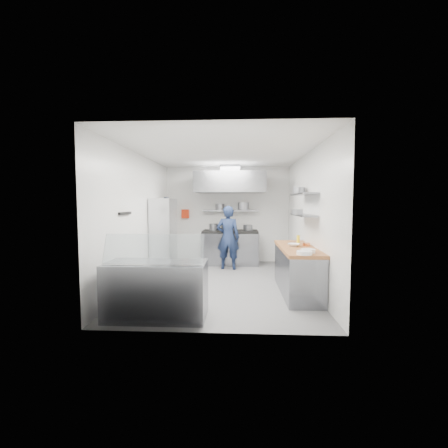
# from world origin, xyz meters

# --- Properties ---
(floor) EXTENTS (5.00, 5.00, 0.00)m
(floor) POSITION_xyz_m (0.00, 0.00, 0.00)
(floor) COLOR #57575A
(floor) RESTS_ON ground
(ceiling) EXTENTS (5.00, 5.00, 0.00)m
(ceiling) POSITION_xyz_m (0.00, 0.00, 2.80)
(ceiling) COLOR silver
(ceiling) RESTS_ON wall_back
(wall_back) EXTENTS (3.60, 2.80, 0.02)m
(wall_back) POSITION_xyz_m (0.00, 2.50, 1.40)
(wall_back) COLOR white
(wall_back) RESTS_ON floor
(wall_front) EXTENTS (3.60, 2.80, 0.02)m
(wall_front) POSITION_xyz_m (0.00, -2.50, 1.40)
(wall_front) COLOR white
(wall_front) RESTS_ON floor
(wall_left) EXTENTS (2.80, 5.00, 0.02)m
(wall_left) POSITION_xyz_m (-1.80, 0.00, 1.40)
(wall_left) COLOR white
(wall_left) RESTS_ON floor
(wall_right) EXTENTS (2.80, 5.00, 0.02)m
(wall_right) POSITION_xyz_m (1.80, 0.00, 1.40)
(wall_right) COLOR white
(wall_right) RESTS_ON floor
(gas_range) EXTENTS (1.60, 0.80, 0.90)m
(gas_range) POSITION_xyz_m (0.10, 2.10, 0.45)
(gas_range) COLOR gray
(gas_range) RESTS_ON floor
(cooktop) EXTENTS (1.57, 0.78, 0.06)m
(cooktop) POSITION_xyz_m (0.10, 2.10, 0.93)
(cooktop) COLOR black
(cooktop) RESTS_ON gas_range
(stock_pot_left) EXTENTS (0.25, 0.25, 0.20)m
(stock_pot_left) POSITION_xyz_m (-0.37, 2.05, 1.06)
(stock_pot_left) COLOR slate
(stock_pot_left) RESTS_ON cooktop
(stock_pot_mid) EXTENTS (0.36, 0.36, 0.24)m
(stock_pot_mid) POSITION_xyz_m (0.03, 2.03, 1.08)
(stock_pot_mid) COLOR slate
(stock_pot_mid) RESTS_ON cooktop
(stock_pot_right) EXTENTS (0.26, 0.26, 0.16)m
(stock_pot_right) POSITION_xyz_m (0.60, 2.13, 1.04)
(stock_pot_right) COLOR slate
(stock_pot_right) RESTS_ON cooktop
(over_range_shelf) EXTENTS (1.60, 0.30, 0.04)m
(over_range_shelf) POSITION_xyz_m (0.10, 2.34, 1.52)
(over_range_shelf) COLOR gray
(over_range_shelf) RESTS_ON wall_back
(shelf_pot_a) EXTENTS (0.27, 0.27, 0.18)m
(shelf_pot_a) POSITION_xyz_m (-0.22, 2.46, 1.63)
(shelf_pot_a) COLOR slate
(shelf_pot_a) RESTS_ON over_range_shelf
(shelf_pot_b) EXTENTS (0.32, 0.32, 0.22)m
(shelf_pot_b) POSITION_xyz_m (0.47, 2.12, 1.65)
(shelf_pot_b) COLOR slate
(shelf_pot_b) RESTS_ON over_range_shelf
(extractor_hood) EXTENTS (1.90, 1.15, 0.55)m
(extractor_hood) POSITION_xyz_m (0.10, 1.93, 2.30)
(extractor_hood) COLOR gray
(extractor_hood) RESTS_ON wall_back
(hood_duct) EXTENTS (0.55, 0.55, 0.24)m
(hood_duct) POSITION_xyz_m (0.10, 2.15, 2.68)
(hood_duct) COLOR slate
(hood_duct) RESTS_ON extractor_hood
(red_firebox) EXTENTS (0.22, 0.10, 0.26)m
(red_firebox) POSITION_xyz_m (-1.25, 2.44, 1.42)
(red_firebox) COLOR red
(red_firebox) RESTS_ON wall_back
(chef) EXTENTS (0.65, 0.46, 1.67)m
(chef) POSITION_xyz_m (0.06, 1.41, 0.84)
(chef) COLOR #152140
(chef) RESTS_ON floor
(wire_rack) EXTENTS (0.50, 0.90, 1.85)m
(wire_rack) POSITION_xyz_m (-1.53, 0.97, 0.93)
(wire_rack) COLOR silver
(wire_rack) RESTS_ON floor
(rack_bin_a) EXTENTS (0.17, 0.22, 0.19)m
(rack_bin_a) POSITION_xyz_m (-1.53, 0.90, 0.80)
(rack_bin_a) COLOR white
(rack_bin_a) RESTS_ON wire_rack
(rack_bin_b) EXTENTS (0.15, 0.19, 0.17)m
(rack_bin_b) POSITION_xyz_m (-1.53, 1.34, 1.30)
(rack_bin_b) COLOR yellow
(rack_bin_b) RESTS_ON wire_rack
(rack_jar) EXTENTS (0.12, 0.12, 0.18)m
(rack_jar) POSITION_xyz_m (-1.48, 1.08, 1.80)
(rack_jar) COLOR black
(rack_jar) RESTS_ON wire_rack
(knife_strip) EXTENTS (0.04, 0.55, 0.05)m
(knife_strip) POSITION_xyz_m (-1.78, -0.90, 1.55)
(knife_strip) COLOR black
(knife_strip) RESTS_ON wall_left
(prep_counter_base) EXTENTS (0.62, 2.00, 0.84)m
(prep_counter_base) POSITION_xyz_m (1.48, -0.60, 0.42)
(prep_counter_base) COLOR gray
(prep_counter_base) RESTS_ON floor
(prep_counter_top) EXTENTS (0.65, 2.04, 0.06)m
(prep_counter_top) POSITION_xyz_m (1.48, -0.60, 0.87)
(prep_counter_top) COLOR olive
(prep_counter_top) RESTS_ON prep_counter_base
(plate_stack_a) EXTENTS (0.25, 0.25, 0.06)m
(plate_stack_a) POSITION_xyz_m (1.42, -1.49, 0.93)
(plate_stack_a) COLOR white
(plate_stack_a) RESTS_ON prep_counter_top
(plate_stack_b) EXTENTS (0.25, 0.25, 0.06)m
(plate_stack_b) POSITION_xyz_m (1.53, -1.28, 0.93)
(plate_stack_b) COLOR white
(plate_stack_b) RESTS_ON prep_counter_top
(copper_pan) EXTENTS (0.15, 0.15, 0.06)m
(copper_pan) POSITION_xyz_m (1.68, -0.47, 0.93)
(copper_pan) COLOR #D0713A
(copper_pan) RESTS_ON prep_counter_top
(squeeze_bottle) EXTENTS (0.07, 0.07, 0.18)m
(squeeze_bottle) POSITION_xyz_m (1.57, -0.20, 0.99)
(squeeze_bottle) COLOR yellow
(squeeze_bottle) RESTS_ON prep_counter_top
(mixing_bowl) EXTENTS (0.30, 0.30, 0.06)m
(mixing_bowl) POSITION_xyz_m (1.42, -0.55, 0.93)
(mixing_bowl) COLOR white
(mixing_bowl) RESTS_ON prep_counter_top
(wall_shelf_lower) EXTENTS (0.30, 1.30, 0.04)m
(wall_shelf_lower) POSITION_xyz_m (1.64, -0.30, 1.50)
(wall_shelf_lower) COLOR gray
(wall_shelf_lower) RESTS_ON wall_right
(wall_shelf_upper) EXTENTS (0.30, 1.30, 0.04)m
(wall_shelf_upper) POSITION_xyz_m (1.64, -0.30, 1.92)
(wall_shelf_upper) COLOR gray
(wall_shelf_upper) RESTS_ON wall_right
(shelf_pot_c) EXTENTS (0.22, 0.22, 0.10)m
(shelf_pot_c) POSITION_xyz_m (1.49, -0.49, 1.57)
(shelf_pot_c) COLOR slate
(shelf_pot_c) RESTS_ON wall_shelf_lower
(shelf_pot_d) EXTENTS (0.26, 0.26, 0.14)m
(shelf_pot_d) POSITION_xyz_m (1.63, 0.13, 2.01)
(shelf_pot_d) COLOR slate
(shelf_pot_d) RESTS_ON wall_shelf_upper
(display_case) EXTENTS (1.50, 0.70, 0.85)m
(display_case) POSITION_xyz_m (-0.89, -2.00, 0.42)
(display_case) COLOR gray
(display_case) RESTS_ON floor
(display_glass) EXTENTS (1.47, 0.19, 0.42)m
(display_glass) POSITION_xyz_m (-0.89, -2.12, 1.07)
(display_glass) COLOR silver
(display_glass) RESTS_ON display_case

